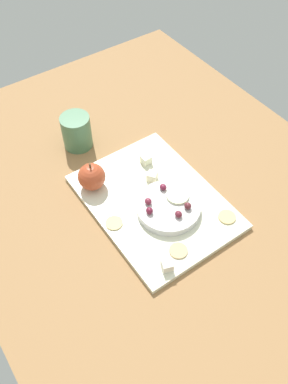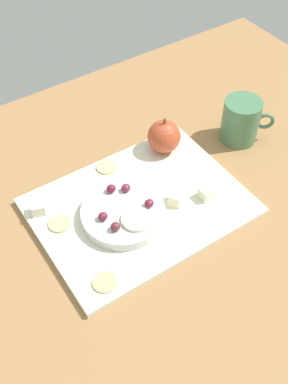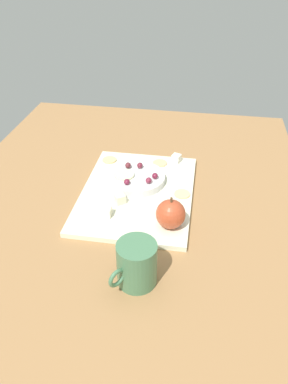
% 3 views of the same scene
% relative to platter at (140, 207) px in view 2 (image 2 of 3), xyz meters
% --- Properties ---
extents(table, '(1.23, 0.95, 0.04)m').
position_rel_platter_xyz_m(table, '(0.05, -0.03, -0.03)').
color(table, '#9C7044').
rests_on(table, ground).
extents(platter, '(0.39, 0.29, 0.01)m').
position_rel_platter_xyz_m(platter, '(0.00, 0.00, 0.00)').
color(platter, silver).
rests_on(platter, table).
extents(serving_dish, '(0.15, 0.15, 0.02)m').
position_rel_platter_xyz_m(serving_dish, '(-0.04, -0.01, 0.02)').
color(serving_dish, silver).
rests_on(serving_dish, platter).
extents(apple_whole, '(0.07, 0.07, 0.07)m').
position_rel_platter_xyz_m(apple_whole, '(0.13, 0.10, 0.04)').
color(apple_whole, '#B84728').
rests_on(apple_whole, platter).
extents(apple_stem, '(0.01, 0.01, 0.01)m').
position_rel_platter_xyz_m(apple_stem, '(0.13, 0.10, 0.08)').
color(apple_stem, brown).
rests_on(apple_stem, apple_whole).
extents(cheese_cube_0, '(0.03, 0.03, 0.02)m').
position_rel_platter_xyz_m(cheese_cube_0, '(-0.17, 0.09, 0.02)').
color(cheese_cube_0, silver).
rests_on(cheese_cube_0, platter).
extents(cheese_cube_1, '(0.03, 0.03, 0.02)m').
position_rel_platter_xyz_m(cheese_cube_1, '(0.06, -0.03, 0.02)').
color(cheese_cube_1, '#F9EDC1').
rests_on(cheese_cube_1, platter).
extents(cheese_cube_2, '(0.02, 0.02, 0.02)m').
position_rel_platter_xyz_m(cheese_cube_2, '(0.11, -0.06, 0.02)').
color(cheese_cube_2, '#F2F0CC').
rests_on(cheese_cube_2, platter).
extents(cracker_0, '(0.04, 0.04, 0.00)m').
position_rel_platter_xyz_m(cracker_0, '(-0.14, -0.11, 0.01)').
color(cracker_0, '#E2C37E').
rests_on(cracker_0, platter).
extents(cracker_1, '(0.04, 0.04, 0.00)m').
position_rel_platter_xyz_m(cracker_1, '(-0.15, 0.04, 0.01)').
color(cracker_1, '#D9B47F').
rests_on(cracker_1, platter).
extents(cracker_2, '(0.04, 0.04, 0.00)m').
position_rel_platter_xyz_m(cracker_2, '(-0.00, 0.12, 0.01)').
color(cracker_2, '#DBC286').
rests_on(cracker_2, platter).
extents(grape_0, '(0.02, 0.02, 0.02)m').
position_rel_platter_xyz_m(grape_0, '(-0.01, 0.03, 0.04)').
color(grape_0, maroon).
rests_on(grape_0, serving_dish).
extents(grape_1, '(0.02, 0.02, 0.02)m').
position_rel_platter_xyz_m(grape_1, '(-0.08, -0.01, 0.04)').
color(grape_1, maroon).
rests_on(grape_1, serving_dish).
extents(grape_2, '(0.02, 0.02, 0.02)m').
position_rel_platter_xyz_m(grape_2, '(-0.04, 0.04, 0.04)').
color(grape_2, maroon).
rests_on(grape_2, serving_dish).
extents(grape_3, '(0.02, 0.02, 0.01)m').
position_rel_platter_xyz_m(grape_3, '(0.00, -0.03, 0.03)').
color(grape_3, maroon).
rests_on(grape_3, serving_dish).
extents(grape_4, '(0.02, 0.02, 0.02)m').
position_rel_platter_xyz_m(grape_4, '(-0.08, -0.04, 0.04)').
color(grape_4, maroon).
rests_on(grape_4, serving_dish).
extents(apple_slice_0, '(0.06, 0.06, 0.01)m').
position_rel_platter_xyz_m(apple_slice_0, '(-0.04, -0.04, 0.03)').
color(apple_slice_0, beige).
rests_on(apple_slice_0, serving_dish).
extents(cup, '(0.10, 0.09, 0.10)m').
position_rel_platter_xyz_m(cup, '(0.29, 0.05, 0.04)').
color(cup, '#477652').
rests_on(cup, table).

